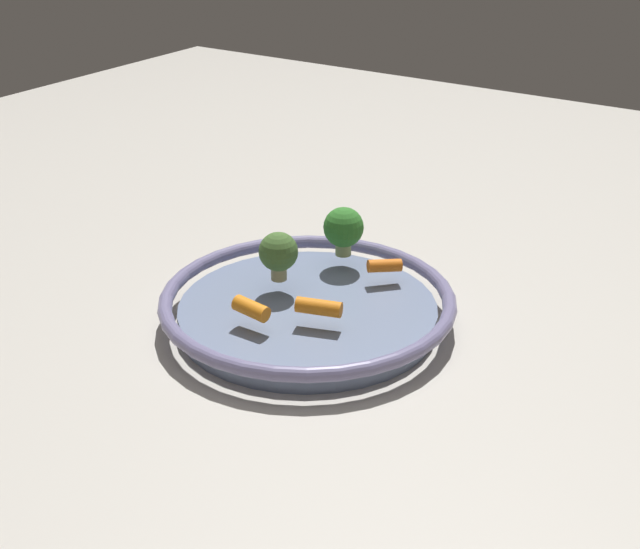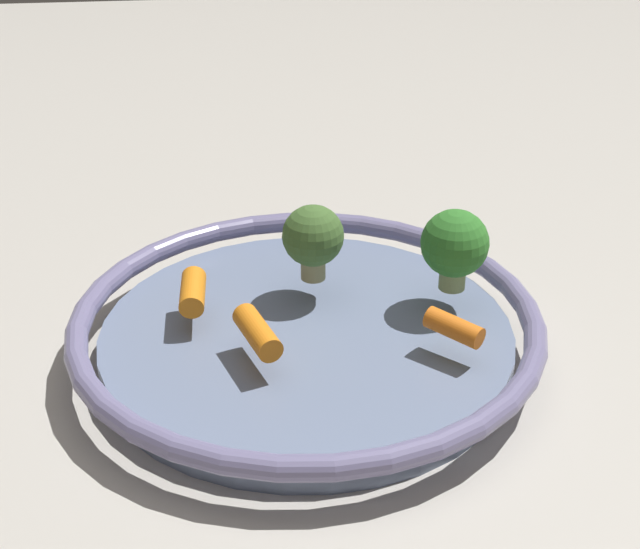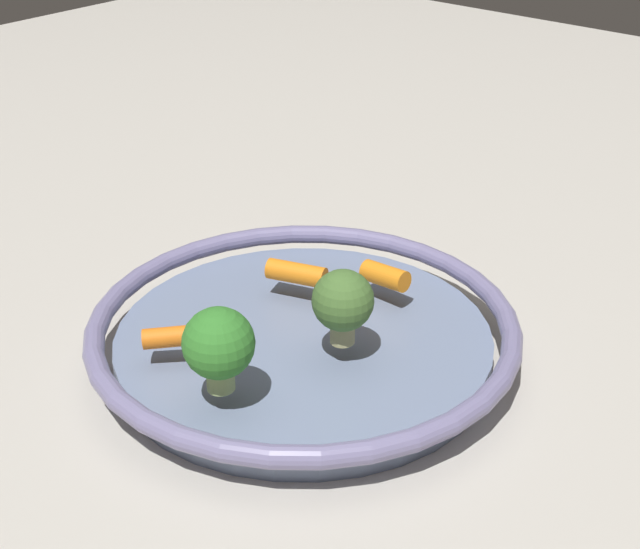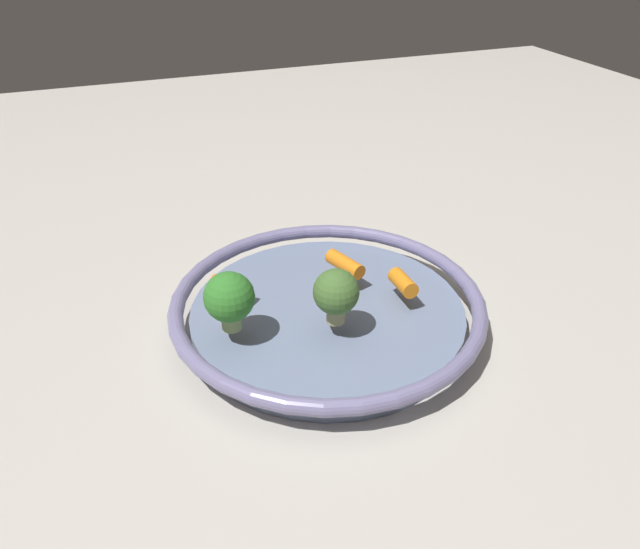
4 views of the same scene
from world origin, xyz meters
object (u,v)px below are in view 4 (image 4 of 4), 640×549
baby_carrot_near_rim (403,283)px  broccoli_floret_mid (336,293)px  baby_carrot_right (230,284)px  broccoli_floret_large (229,298)px  serving_bowl (327,309)px  baby_carrot_back (345,264)px

baby_carrot_near_rim → broccoli_floret_mid: size_ratio=0.70×
baby_carrot_right → broccoli_floret_large: bearing=-12.0°
baby_carrot_near_rim → baby_carrot_right: baby_carrot_near_rim is taller
serving_bowl → baby_carrot_near_rim: 0.09m
serving_bowl → baby_carrot_back: baby_carrot_back is taller
serving_bowl → broccoli_floret_large: bearing=-79.3°
serving_bowl → baby_carrot_back: (-0.04, 0.04, 0.03)m
baby_carrot_back → broccoli_floret_large: 0.16m
baby_carrot_right → broccoli_floret_large: (0.07, -0.01, 0.03)m
broccoli_floret_mid → broccoli_floret_large: broccoli_floret_large is taller
baby_carrot_back → broccoli_floret_large: (0.06, -0.15, 0.03)m
serving_bowl → baby_carrot_back: size_ratio=6.78×
baby_carrot_back → broccoli_floret_mid: size_ratio=0.86×
serving_bowl → broccoli_floret_mid: broccoli_floret_mid is taller
baby_carrot_near_rim → baby_carrot_right: size_ratio=1.01×
baby_carrot_right → serving_bowl: bearing=64.3°
baby_carrot_near_rim → broccoli_floret_mid: broccoli_floret_mid is taller
baby_carrot_back → baby_carrot_right: baby_carrot_back is taller
broccoli_floret_large → baby_carrot_right: bearing=168.0°
broccoli_floret_mid → broccoli_floret_large: (-0.03, -0.10, 0.00)m
baby_carrot_right → broccoli_floret_large: 0.07m
baby_carrot_near_rim → baby_carrot_right: 0.19m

